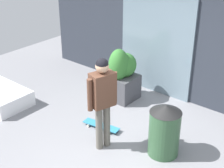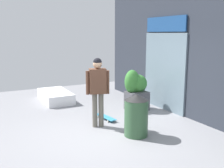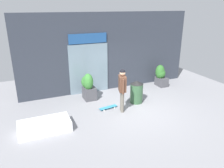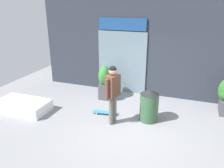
% 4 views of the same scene
% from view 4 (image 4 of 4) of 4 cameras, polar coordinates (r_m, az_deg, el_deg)
% --- Properties ---
extents(ground_plane, '(12.00, 12.00, 0.00)m').
position_cam_4_polar(ground_plane, '(6.58, 4.32, -10.96)').
color(ground_plane, gray).
extents(building_facade, '(8.71, 0.31, 3.76)m').
position_cam_4_polar(building_facade, '(8.45, 9.68, 9.47)').
color(building_facade, '#2D333D').
rests_on(building_facade, ground_plane).
extents(skateboarder, '(0.37, 0.57, 1.76)m').
position_cam_4_polar(skateboarder, '(6.32, 0.19, -1.27)').
color(skateboarder, '#666056').
rests_on(skateboarder, ground_plane).
extents(skateboard, '(0.80, 0.32, 0.08)m').
position_cam_4_polar(skateboard, '(7.25, -1.82, -7.20)').
color(skateboard, teal).
rests_on(skateboard, ground_plane).
extents(planter_box_right, '(0.57, 0.74, 1.25)m').
position_cam_4_polar(planter_box_right, '(8.24, -1.40, 0.68)').
color(planter_box_right, '#47474C').
rests_on(planter_box_right, ground_plane).
extents(trash_bin, '(0.56, 0.56, 0.99)m').
position_cam_4_polar(trash_bin, '(6.80, 9.40, -5.33)').
color(trash_bin, '#335938').
rests_on(trash_bin, ground_plane).
extents(snow_ledge, '(1.71, 0.90, 0.35)m').
position_cam_4_polar(snow_ledge, '(7.99, -21.57, -5.11)').
color(snow_ledge, white).
rests_on(snow_ledge, ground_plane).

